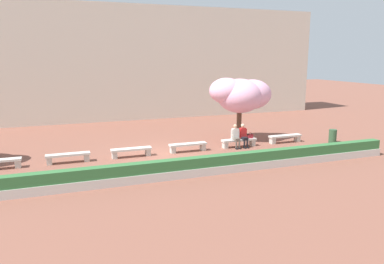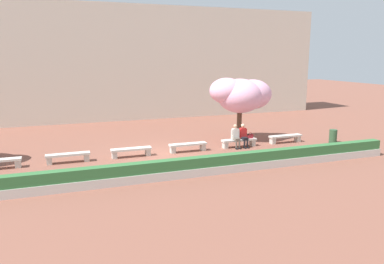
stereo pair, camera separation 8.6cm
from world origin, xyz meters
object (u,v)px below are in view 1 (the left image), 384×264
Objects in this scene: stone_bench_center at (131,151)px; stone_bench_east_end at (239,141)px; stone_bench_near_east at (188,146)px; person_seated_left at (236,135)px; person_seated_right at (243,134)px; trash_bin at (333,136)px; handbag at (250,136)px; stone_bench_near_west at (68,156)px; cherry_tree_main at (241,94)px; stone_bench_far_east at (285,137)px.

stone_bench_east_end is at bearing 0.00° from stone_bench_center.
person_seated_left is (2.77, -0.05, 0.39)m from stone_bench_near_east.
person_seated_right is 5.44m from trash_bin.
stone_bench_east_end is 5.97× the size of handbag.
trash_bin is (8.60, -0.98, 0.08)m from stone_bench_near_east.
stone_bench_near_west is 3.01m from stone_bench_center.
stone_bench_east_end is 2.59× the size of trash_bin.
stone_bench_center and stone_bench_east_end have the same top height.
stone_bench_near_east is 0.54× the size of cherry_tree_main.
stone_bench_near_west is at bearing 179.83° from handbag.
stone_bench_near_west and stone_bench_east_end have the same top height.
stone_bench_near_east is at bearing 0.00° from stone_bench_center.
stone_bench_center is 3.01m from stone_bench_near_east.
person_seated_right is at bearing -0.33° from stone_bench_near_west.
stone_bench_near_west is 9.72m from handbag.
person_seated_right is 0.46m from handbag.
stone_bench_near_east is at bearing 179.05° from person_seated_right.
handbag reaches higher than stone_bench_near_east.
person_seated_left reaches higher than stone_bench_far_east.
stone_bench_near_east is 3.70m from handbag.
stone_bench_center is 1.57× the size of person_seated_right.
person_seated_left is (-0.24, -0.05, 0.39)m from stone_bench_east_end.
stone_bench_near_east is at bearing 178.90° from person_seated_left.
stone_bench_near_east is 1.00× the size of stone_bench_east_end.
stone_bench_far_east is at bearing -35.10° from cherry_tree_main.
person_seated_right is (3.24, -0.05, 0.39)m from stone_bench_near_east.
person_seated_right reaches higher than handbag.
cherry_tree_main is at bearing 61.32° from stone_bench_east_end.
stone_bench_near_west is 6.02m from stone_bench_near_east.
trash_bin is (5.59, -0.98, 0.08)m from stone_bench_east_end.
stone_bench_east_end is at bearing 177.55° from handbag.
handbag reaches higher than trash_bin.
stone_bench_east_end is at bearing 0.00° from stone_bench_near_east.
person_seated_left is 1.65× the size of trash_bin.
stone_bench_near_east is 4.80m from cherry_tree_main.
trash_bin is at bearing -4.85° from stone_bench_center.
stone_bench_east_end is 1.57× the size of person_seated_left.
handbag is 0.43× the size of trash_bin.
trash_bin is at bearing -10.00° from stone_bench_east_end.
person_seated_left is at bearing 170.91° from trash_bin.
cherry_tree_main reaches higher than person_seated_left.
person_seated_right is 1.65× the size of trash_bin.
person_seated_left is at bearing -0.35° from stone_bench_near_west.
person_seated_right is at bearing -0.02° from person_seated_left.
cherry_tree_main reaches higher than stone_bench_near_east.
cherry_tree_main is (0.84, 1.53, 2.43)m from stone_bench_east_end.
trash_bin is at bearing -3.85° from stone_bench_near_west.
stone_bench_near_west is 14.65m from trash_bin.
stone_bench_center is at bearing 180.00° from stone_bench_east_end.
stone_bench_near_west is at bearing 179.67° from person_seated_right.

